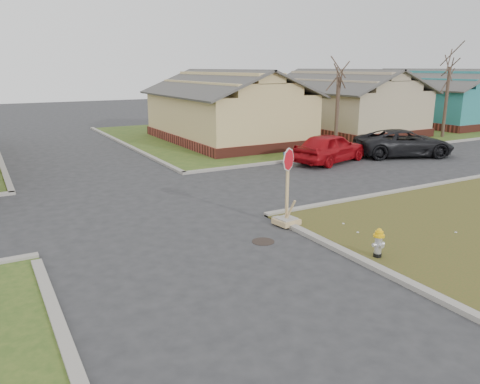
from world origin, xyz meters
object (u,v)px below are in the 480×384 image
dark_pickup (404,143)px  red_sedan (330,148)px  stop_sign (287,208)px  fire_hydrant (378,241)px

dark_pickup → red_sedan: bearing=105.1°
stop_sign → fire_hydrant: bearing=-87.7°
fire_hydrant → dark_pickup: dark_pickup is taller
fire_hydrant → red_sedan: red_sedan is taller
fire_hydrant → red_sedan: 12.64m
stop_sign → dark_pickup: 14.01m
fire_hydrant → red_sedan: (7.14, 10.43, 0.30)m
stop_sign → dark_pickup: bearing=20.4°
red_sedan → dark_pickup: red_sedan is taller
fire_hydrant → dark_pickup: bearing=51.5°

